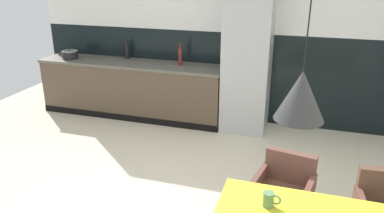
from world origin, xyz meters
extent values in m
cube|color=black|center=(0.00, 2.82, 0.69)|extent=(6.60, 0.12, 1.38)
cube|color=brown|center=(-1.66, 2.46, 0.42)|extent=(2.99, 0.60, 0.84)
cube|color=#5E5C4F|center=(-1.66, 2.46, 0.86)|extent=(3.02, 0.63, 0.04)
cube|color=black|center=(-1.66, 2.16, 0.05)|extent=(2.99, 0.01, 0.10)
cube|color=#ADAFB2|center=(0.18, 2.46, 1.04)|extent=(0.65, 0.60, 2.09)
cube|color=brown|center=(0.90, 0.19, 0.41)|extent=(0.56, 0.54, 0.06)
cube|color=brown|center=(0.94, 0.39, 0.59)|extent=(0.46, 0.17, 0.30)
cube|color=brown|center=(1.12, 0.15, 0.51)|extent=(0.13, 0.42, 0.14)
cube|color=brown|center=(0.69, 0.24, 0.51)|extent=(0.13, 0.42, 0.14)
cylinder|color=black|center=(1.14, 0.34, 0.19)|extent=(0.02, 0.02, 0.38)
cylinder|color=black|center=(0.75, 0.42, 0.19)|extent=(0.02, 0.02, 0.38)
cube|color=brown|center=(1.52, 0.05, 0.52)|extent=(0.08, 0.42, 0.14)
cylinder|color=#5B8456|center=(0.83, -0.50, 0.80)|extent=(0.08, 0.08, 0.11)
torus|color=#5B8456|center=(0.88, -0.50, 0.80)|extent=(0.07, 0.01, 0.07)
cylinder|color=black|center=(-2.71, 2.39, 0.94)|extent=(0.25, 0.25, 0.12)
cylinder|color=gray|center=(-2.71, 2.39, 1.01)|extent=(0.25, 0.25, 0.01)
sphere|color=black|center=(-2.71, 2.39, 1.03)|extent=(0.02, 0.02, 0.02)
cylinder|color=maroon|center=(-0.85, 2.53, 1.01)|extent=(0.06, 0.06, 0.26)
cylinder|color=maroon|center=(-0.85, 2.53, 1.18)|extent=(0.03, 0.03, 0.08)
cylinder|color=black|center=(-1.82, 2.66, 1.00)|extent=(0.07, 0.07, 0.24)
cylinder|color=black|center=(-1.82, 2.66, 1.16)|extent=(0.03, 0.03, 0.07)
cone|color=#353635|center=(0.97, -0.61, 1.61)|extent=(0.29, 0.29, 0.29)
camera|label=1|loc=(0.97, -2.73, 2.31)|focal=34.83mm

